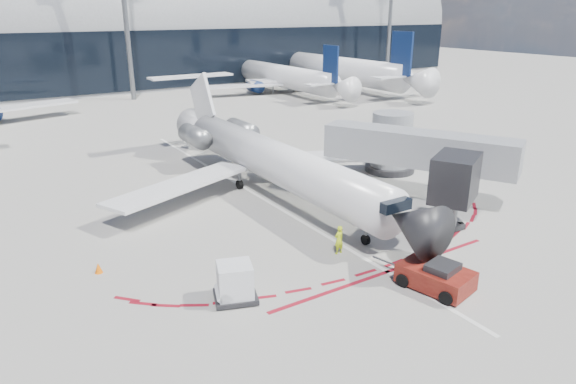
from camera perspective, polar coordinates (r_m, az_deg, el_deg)
ground at (r=35.00m, az=-1.92°, el=-1.28°), size 260.00×260.00×0.00m
apron_centerline at (r=36.63m, az=-3.52°, el=-0.33°), size 0.25×40.00×0.01m
apron_stop_bar at (r=26.62m, az=10.97°, el=-8.69°), size 14.00×0.25×0.01m
terminal_building at (r=94.71m, az=-23.33°, el=15.69°), size 150.00×24.15×24.00m
jet_bridge at (r=37.67m, az=13.40°, el=4.52°), size 10.03×15.20×4.90m
light_mast_centre at (r=79.19m, az=-17.68°, el=18.76°), size 0.70×0.70×25.00m
light_mast_east at (r=104.55m, az=11.33°, el=19.25°), size 0.70×0.70×25.00m
regional_jet at (r=36.78m, az=-2.32°, el=3.85°), size 24.22×29.86×7.48m
pushback_tug at (r=25.49m, az=16.11°, el=-8.99°), size 2.82×5.33×1.36m
ramp_worker at (r=27.79m, az=5.68°, el=-5.31°), size 0.62×0.44×1.62m
uld_container at (r=23.53m, az=-5.90°, el=-9.98°), size 2.34×2.16×1.80m
safety_cone_left at (r=27.63m, az=-20.32°, el=-7.92°), size 0.39×0.39×0.54m
safety_cone_right at (r=31.83m, az=13.40°, el=-3.52°), size 0.37×0.37×0.51m
bg_airliner_2 at (r=83.63m, az=-0.84°, el=14.44°), size 30.68×32.49×9.93m
bg_airliner_3 at (r=89.22m, az=5.09°, el=15.37°), size 37.23×39.42×12.05m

